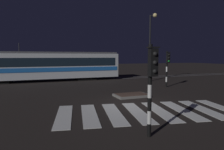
{
  "coord_description": "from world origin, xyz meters",
  "views": [
    {
      "loc": [
        -5.3,
        -10.23,
        2.74
      ],
      "look_at": [
        0.04,
        3.48,
        1.4
      ],
      "focal_mm": 32.63,
      "sensor_mm": 36.0,
      "label": 1
    }
  ],
  "objects_px": {
    "tram": "(45,66)",
    "street_lamp_trackside_right": "(151,39)",
    "traffic_light_kerb_mid_left": "(151,77)",
    "traffic_light_corner_far_right": "(167,63)"
  },
  "relations": [
    {
      "from": "street_lamp_trackside_right",
      "to": "traffic_light_kerb_mid_left",
      "type": "bearing_deg",
      "value": -122.0
    },
    {
      "from": "traffic_light_kerb_mid_left",
      "to": "tram",
      "type": "height_order",
      "value": "tram"
    },
    {
      "from": "traffic_light_kerb_mid_left",
      "to": "traffic_light_corner_far_right",
      "type": "bearing_deg",
      "value": 51.04
    },
    {
      "from": "street_lamp_trackside_right",
      "to": "traffic_light_corner_far_right",
      "type": "bearing_deg",
      "value": -101.89
    },
    {
      "from": "tram",
      "to": "traffic_light_kerb_mid_left",
      "type": "bearing_deg",
      "value": -82.16
    },
    {
      "from": "tram",
      "to": "street_lamp_trackside_right",
      "type": "bearing_deg",
      "value": -22.19
    },
    {
      "from": "traffic_light_kerb_mid_left",
      "to": "traffic_light_corner_far_right",
      "type": "distance_m",
      "value": 11.9
    },
    {
      "from": "traffic_light_kerb_mid_left",
      "to": "tram",
      "type": "xyz_separation_m",
      "value": [
        -2.45,
        17.76,
        -0.33
      ]
    },
    {
      "from": "street_lamp_trackside_right",
      "to": "tram",
      "type": "height_order",
      "value": "street_lamp_trackside_right"
    },
    {
      "from": "street_lamp_trackside_right",
      "to": "tram",
      "type": "xyz_separation_m",
      "value": [
        -10.79,
        4.4,
        -2.83
      ]
    }
  ]
}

